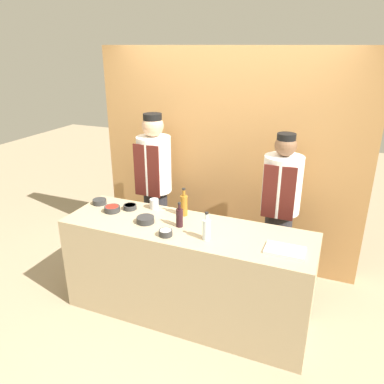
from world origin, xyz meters
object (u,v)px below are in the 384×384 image
Objects in this scene: sauce_bowl_red at (112,209)px; cutting_board at (285,250)px; bottle_amber at (184,205)px; chef_right at (280,210)px; cup_steel at (154,204)px; sauce_bowl_green at (100,201)px; bottle_wine at (179,217)px; sauce_bowl_yellow at (145,219)px; sauce_bowl_white at (166,232)px; bottle_clear at (206,229)px; sauce_bowl_purple at (130,207)px; chef_left at (155,186)px.

cutting_board is at bearing -4.21° from sauce_bowl_red.
chef_right reaches higher than bottle_amber.
cup_steel is at bearing 33.00° from sauce_bowl_red.
bottle_wine is at bearing -8.99° from sauce_bowl_green.
cup_steel is (-1.31, 0.34, 0.04)m from cutting_board.
bottle_amber is (0.26, 0.28, 0.07)m from sauce_bowl_yellow.
sauce_bowl_white is 0.35m from bottle_clear.
bottle_wine is at bearing -14.58° from sauce_bowl_purple.
sauce_bowl_white is 0.38× the size of cutting_board.
sauce_bowl_red is (0.22, -0.11, 0.00)m from sauce_bowl_green.
bottle_clear is 0.91× the size of bottle_amber.
sauce_bowl_green is 0.60× the size of bottle_wine.
sauce_bowl_purple is 0.57× the size of bottle_wine.
sauce_bowl_purple is 0.58m from chef_left.
sauce_bowl_white is 0.97m from cutting_board.
cutting_board is (1.24, -0.03, -0.02)m from sauce_bowl_yellow.
sauce_bowl_purple is 0.17m from sauce_bowl_red.
sauce_bowl_purple is 0.48× the size of bottle_amber.
sauce_bowl_yellow is at bearing -76.70° from cup_steel.
bottle_wine reaches higher than sauce_bowl_green.
sauce_bowl_white is at bearing -168.64° from bottle_clear.
chef_right is (-0.18, 0.81, -0.04)m from cutting_board.
bottle_clear is at bearing -45.27° from bottle_amber.
sauce_bowl_purple is 0.35m from sauce_bowl_yellow.
sauce_bowl_yellow is (0.28, -0.20, 0.01)m from sauce_bowl_purple.
sauce_bowl_red is at bearing 167.95° from sauce_bowl_yellow.
chef_right is at bearing 25.32° from sauce_bowl_red.
chef_right reaches higher than sauce_bowl_green.
bottle_clear is at bearing -12.72° from sauce_bowl_green.
cutting_board is at bearing -27.68° from chef_left.
cutting_board is 0.64m from bottle_clear.
sauce_bowl_green is at bearing -179.06° from sauce_bowl_purple.
bottle_amber reaches higher than bottle_clear.
sauce_bowl_white is at bearing -100.83° from bottle_wine.
chef_left reaches higher than sauce_bowl_purple.
chef_left is at bearing 93.14° from sauce_bowl_purple.
chef_right is (1.69, 0.59, -0.05)m from sauce_bowl_green.
chef_right reaches higher than bottle_wine.
sauce_bowl_purple is 0.87× the size of sauce_bowl_red.
chef_left is at bearing 111.88° from sauce_bowl_yellow.
bottle_clear is (1.02, -0.17, 0.07)m from sauce_bowl_red.
sauce_bowl_yellow reaches higher than cutting_board.
chef_right is at bearing 50.08° from sauce_bowl_white.
sauce_bowl_yellow is at bearing -12.05° from sauce_bowl_red.
sauce_bowl_white is at bearing -172.99° from cutting_board.
sauce_bowl_white is 0.07× the size of chef_right.
sauce_bowl_white is (0.56, -0.35, 0.00)m from sauce_bowl_purple.
bottle_wine is 0.13× the size of chef_left.
chef_right is at bearing 44.68° from bottle_wine.
sauce_bowl_white is at bearing -21.04° from sauce_bowl_green.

